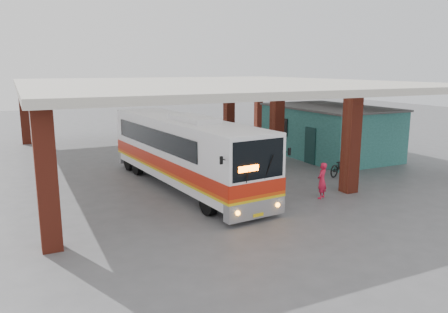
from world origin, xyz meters
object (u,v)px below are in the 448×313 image
motorcycle (341,166)px  pedestrian (322,181)px  coach_bus (184,151)px  red_chair (277,147)px

motorcycle → pedestrian: size_ratio=1.28×
coach_bus → pedestrian: 6.29m
coach_bus → pedestrian: size_ratio=7.65×
motorcycle → pedestrian: 4.42m
pedestrian → red_chair: pedestrian is taller
coach_bus → pedestrian: coach_bus is taller
motorcycle → red_chair: 6.53m
coach_bus → motorcycle: coach_bus is taller
pedestrian → coach_bus: bearing=-71.6°
pedestrian → red_chair: 10.04m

